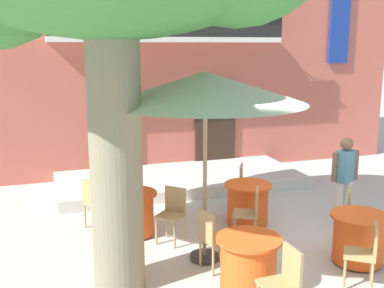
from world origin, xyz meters
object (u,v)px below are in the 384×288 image
at_px(cafe_umbrella, 205,88).
at_px(cafe_chair_middle_1, 246,184).
at_px(cafe_table_front, 132,213).
at_px(cafe_chair_front_0, 95,200).
at_px(cafe_chair_front_1, 172,211).
at_px(cafe_table_middle, 248,203).
at_px(cafe_chair_middle_0, 250,211).
at_px(cafe_chair_far_side_0, 212,236).
at_px(cafe_table_near_tree, 358,238).
at_px(cafe_chair_near_tree_0, 366,251).
at_px(cafe_chair_far_side_1, 284,279).
at_px(cafe_table_far_side, 248,264).
at_px(pedestrian_near_entrance, 344,177).
at_px(cafe_chair_near_tree_1, 355,212).

bearing_deg(cafe_umbrella, cafe_chair_middle_1, 50.29).
bearing_deg(cafe_table_front, cafe_chair_front_0, 138.19).
bearing_deg(cafe_chair_front_1, cafe_table_middle, 11.96).
relative_size(cafe_chair_middle_0, cafe_chair_far_side_0, 1.00).
bearing_deg(cafe_chair_front_1, cafe_chair_middle_1, 29.55).
relative_size(cafe_table_middle, cafe_chair_middle_1, 0.95).
relative_size(cafe_table_near_tree, cafe_chair_near_tree_0, 0.95).
xyz_separation_m(cafe_table_front, cafe_chair_far_side_0, (0.86, -1.64, 0.14)).
relative_size(cafe_table_front, cafe_chair_front_1, 0.95).
xyz_separation_m(cafe_chair_middle_0, cafe_chair_far_side_0, (-0.96, -0.79, 0.00)).
xyz_separation_m(cafe_table_near_tree, cafe_chair_near_tree_0, (-0.39, -0.65, 0.14)).
height_order(cafe_chair_middle_0, cafe_table_front, cafe_chair_middle_0).
height_order(cafe_table_near_tree, cafe_table_front, same).
relative_size(cafe_chair_front_1, cafe_chair_far_side_1, 1.00).
xyz_separation_m(cafe_table_near_tree, cafe_chair_middle_1, (-0.63, 2.64, 0.14)).
height_order(cafe_table_near_tree, cafe_table_far_side, same).
relative_size(cafe_chair_near_tree_0, cafe_chair_front_0, 1.00).
bearing_deg(cafe_table_front, cafe_chair_middle_1, 12.91).
xyz_separation_m(cafe_chair_middle_1, cafe_table_far_side, (-1.29, -2.90, -0.14)).
bearing_deg(cafe_chair_front_0, cafe_table_far_side, -59.85).
height_order(cafe_chair_middle_0, pedestrian_near_entrance, pedestrian_near_entrance).
height_order(cafe_table_middle, cafe_chair_far_side_1, cafe_chair_far_side_1).
bearing_deg(cafe_chair_far_side_0, cafe_chair_middle_1, 55.06).
relative_size(cafe_chair_near_tree_1, cafe_chair_far_side_1, 1.00).
bearing_deg(cafe_chair_far_side_1, cafe_chair_far_side_0, 103.49).
height_order(cafe_chair_middle_0, cafe_chair_middle_1, same).
xyz_separation_m(cafe_table_middle, cafe_umbrella, (-1.23, -1.13, 2.22)).
relative_size(cafe_chair_middle_1, pedestrian_near_entrance, 0.55).
bearing_deg(cafe_chair_near_tree_0, cafe_chair_front_0, 134.52).
relative_size(cafe_chair_middle_0, cafe_chair_far_side_1, 1.00).
height_order(cafe_table_front, cafe_chair_far_side_1, cafe_chair_far_side_1).
distance_m(cafe_table_middle, cafe_chair_far_side_0, 1.94).
height_order(cafe_chair_far_side_0, cafe_chair_far_side_1, same).
distance_m(cafe_chair_near_tree_0, cafe_chair_front_1, 3.05).
xyz_separation_m(cafe_table_near_tree, pedestrian_near_entrance, (0.64, 1.29, 0.53)).
relative_size(cafe_chair_far_side_0, cafe_umbrella, 0.31).
distance_m(cafe_chair_far_side_0, cafe_chair_far_side_1, 1.50).
xyz_separation_m(cafe_chair_near_tree_1, cafe_chair_middle_0, (-1.61, 0.61, 0.00)).
bearing_deg(cafe_chair_far_side_1, cafe_chair_front_0, 116.15).
bearing_deg(cafe_chair_middle_1, cafe_table_near_tree, -76.55).
relative_size(cafe_table_near_tree, cafe_umbrella, 0.30).
bearing_deg(cafe_chair_middle_0, cafe_chair_near_tree_0, -66.82).
distance_m(cafe_table_near_tree, cafe_chair_near_tree_1, 0.77).
xyz_separation_m(cafe_chair_near_tree_1, cafe_table_far_side, (-2.33, -0.89, -0.14)).
relative_size(cafe_chair_near_tree_0, cafe_chair_front_1, 1.00).
height_order(cafe_table_near_tree, cafe_chair_far_side_1, cafe_chair_far_side_1).
height_order(cafe_chair_near_tree_0, cafe_chair_front_0, same).
height_order(cafe_chair_middle_0, cafe_chair_far_side_0, same).
bearing_deg(cafe_chair_near_tree_0, cafe_chair_middle_0, 113.18).
bearing_deg(cafe_chair_far_side_1, cafe_table_middle, 73.18).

